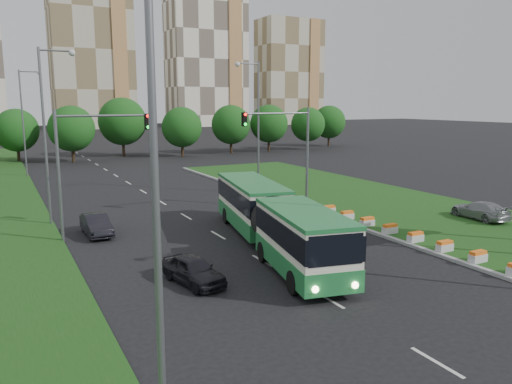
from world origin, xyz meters
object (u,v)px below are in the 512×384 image
pedestrian (303,270)px  shopping_trolley (317,283)px  car_left_far (96,225)px  traffic_mast_median (290,143)px  car_left_near (193,270)px  articulated_bus (269,219)px  car_median (480,210)px  traffic_mast_left (86,153)px

pedestrian → shopping_trolley: 0.87m
car_left_far → shopping_trolley: car_left_far is taller
traffic_mast_median → car_left_far: bearing=-178.7°
car_left_near → pedestrian: pedestrian is taller
traffic_mast_median → pedestrian: bearing=-119.2°
articulated_bus → car_left_near: (-5.97, -3.42, -1.11)m
car_median → pedestrian: (-18.40, -5.13, 0.04)m
traffic_mast_left → shopping_trolley: 16.54m
car_left_far → car_median: bearing=-20.6°
car_median → pedestrian: bearing=19.0°
car_median → shopping_trolley: bearing=20.9°
car_median → pedestrian: size_ratio=2.67×
articulated_bus → car_left_far: size_ratio=4.30×
articulated_bus → car_median: articulated_bus is taller
car_median → pedestrian: 19.10m
articulated_bus → pedestrian: 6.49m
traffic_mast_left → car_median: bearing=-17.6°
car_left_near → shopping_trolley: (4.72, -3.33, -0.37)m
traffic_mast_left → car_median: traffic_mast_left is taller
car_median → car_left_near: bearing=9.3°
car_left_near → pedestrian: bearing=-44.7°
articulated_bus → shopping_trolley: articulated_bus is taller
car_median → shopping_trolley: (-17.99, -5.67, -0.50)m
car_left_far → articulated_bus: bearing=-44.0°
traffic_mast_median → traffic_mast_left: 15.19m
car_left_near → car_median: 22.83m
traffic_mast_median → car_left_far: (-14.67, -0.34, -4.68)m
pedestrian → articulated_bus: bearing=-37.4°
car_left_far → car_median: size_ratio=0.92×
articulated_bus → car_left_far: 11.43m
car_median → traffic_mast_median: bearing=-37.7°
traffic_mast_left → articulated_bus: (8.86, -7.04, -3.58)m
traffic_mast_left → pedestrian: bearing=-61.5°
pedestrian → traffic_mast_left: bearing=6.1°
shopping_trolley → car_median: bearing=6.6°
car_left_far → pedestrian: bearing=-65.6°
pedestrian → traffic_mast_median: bearing=-51.6°
traffic_mast_median → pedestrian: traffic_mast_median is taller
car_left_far → pedestrian: 15.44m
traffic_mast_median → car_median: bearing=-41.1°
car_left_near → shopping_trolley: 5.79m
traffic_mast_left → articulated_bus: bearing=-38.5°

